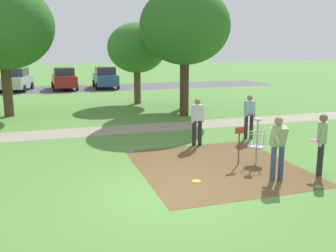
% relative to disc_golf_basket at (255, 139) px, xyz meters
% --- Properties ---
extents(ground_plane, '(160.00, 160.00, 0.00)m').
position_rel_disc_golf_basket_xyz_m(ground_plane, '(-3.30, -1.54, -0.75)').
color(ground_plane, '#518438').
extents(dirt_tee_pad, '(4.59, 5.01, 0.01)m').
position_rel_disc_golf_basket_xyz_m(dirt_tee_pad, '(-1.20, 0.07, -0.75)').
color(dirt_tee_pad, brown).
rests_on(dirt_tee_pad, ground).
extents(disc_golf_basket, '(0.98, 0.58, 1.39)m').
position_rel_disc_golf_basket_xyz_m(disc_golf_basket, '(0.00, 0.00, 0.00)').
color(disc_golf_basket, '#9E9EA3').
rests_on(disc_golf_basket, ground).
extents(player_foreground_watching, '(0.49, 0.42, 1.71)m').
position_rel_disc_golf_basket_xyz_m(player_foreground_watching, '(1.43, 2.86, 0.21)').
color(player_foreground_watching, '#232328').
rests_on(player_foreground_watching, ground).
extents(player_throwing, '(0.45, 0.48, 1.71)m').
position_rel_disc_golf_basket_xyz_m(player_throwing, '(1.20, -1.44, 0.21)').
color(player_throwing, '#232328').
rests_on(player_throwing, ground).
extents(player_waiting_left, '(0.48, 0.41, 1.71)m').
position_rel_disc_golf_basket_xyz_m(player_waiting_left, '(-0.85, 2.53, 0.21)').
color(player_waiting_left, '#232328').
rests_on(player_waiting_left, ground).
extents(player_waiting_right, '(0.62, 1.06, 1.71)m').
position_rel_disc_golf_basket_xyz_m(player_waiting_right, '(-0.20, -1.46, 0.23)').
color(player_waiting_right, '#384260').
rests_on(player_waiting_right, ground).
extents(frisbee_near_basket, '(0.21, 0.21, 0.02)m').
position_rel_disc_golf_basket_xyz_m(frisbee_near_basket, '(0.51, -2.25, -0.74)').
color(frisbee_near_basket, green).
rests_on(frisbee_near_basket, ground).
extents(frisbee_by_tee, '(0.24, 0.24, 0.02)m').
position_rel_disc_golf_basket_xyz_m(frisbee_by_tee, '(-3.29, 2.48, -0.74)').
color(frisbee_by_tee, '#1E93DB').
rests_on(frisbee_by_tee, ground).
extents(frisbee_mid_grass, '(0.24, 0.24, 0.02)m').
position_rel_disc_golf_basket_xyz_m(frisbee_mid_grass, '(-2.27, -0.92, -0.74)').
color(frisbee_mid_grass, gold).
rests_on(frisbee_mid_grass, ground).
extents(frisbee_far_left, '(0.25, 0.25, 0.02)m').
position_rel_disc_golf_basket_xyz_m(frisbee_far_left, '(1.03, 1.68, -0.74)').
color(frisbee_far_left, '#1E93DB').
rests_on(frisbee_far_left, ground).
extents(tree_near_left, '(4.51, 4.51, 6.43)m').
position_rel_disc_golf_basket_xyz_m(tree_near_left, '(0.82, 8.39, 3.74)').
color(tree_near_left, '#422D1E').
rests_on(tree_near_left, ground).
extents(tree_mid_left, '(5.06, 5.06, 6.66)m').
position_rel_disc_golf_basket_xyz_m(tree_mid_left, '(-7.81, 10.97, 3.74)').
color(tree_mid_left, '#4C3823').
rests_on(tree_mid_left, ground).
extents(tree_mid_right, '(3.60, 3.60, 4.98)m').
position_rel_disc_golf_basket_xyz_m(tree_mid_right, '(-0.49, 13.35, 2.67)').
color(tree_mid_right, brown).
rests_on(tree_mid_right, ground).
extents(tree_far_left, '(4.24, 4.24, 6.41)m').
position_rel_disc_golf_basket_xyz_m(tree_far_left, '(1.62, 10.54, 3.83)').
color(tree_far_left, '#4C3823').
rests_on(tree_far_left, ground).
extents(parking_lot_strip, '(36.00, 6.00, 0.01)m').
position_rel_disc_golf_basket_xyz_m(parking_lot_strip, '(-3.30, 23.72, -0.75)').
color(parking_lot_strip, '#4C4C51').
rests_on(parking_lot_strip, ground).
extents(parked_car_leftmost, '(2.55, 4.46, 1.84)m').
position_rel_disc_golf_basket_xyz_m(parked_car_leftmost, '(-8.24, 23.17, 0.17)').
color(parked_car_leftmost, '#B2B7BC').
rests_on(parked_car_leftmost, ground).
extents(parked_car_center_left, '(2.08, 4.25, 1.84)m').
position_rel_disc_golf_basket_xyz_m(parked_car_center_left, '(-4.50, 23.10, 0.17)').
color(parked_car_center_left, maroon).
rests_on(parked_car_center_left, ground).
extents(parked_car_center_right, '(2.07, 4.25, 1.84)m').
position_rel_disc_golf_basket_xyz_m(parked_car_center_right, '(-1.03, 23.19, 0.17)').
color(parked_car_center_right, '#2D4784').
rests_on(parked_car_center_right, ground).
extents(gravel_path, '(40.00, 1.78, 0.00)m').
position_rel_disc_golf_basket_xyz_m(gravel_path, '(-3.30, 6.03, -0.75)').
color(gravel_path, gray).
rests_on(gravel_path, ground).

